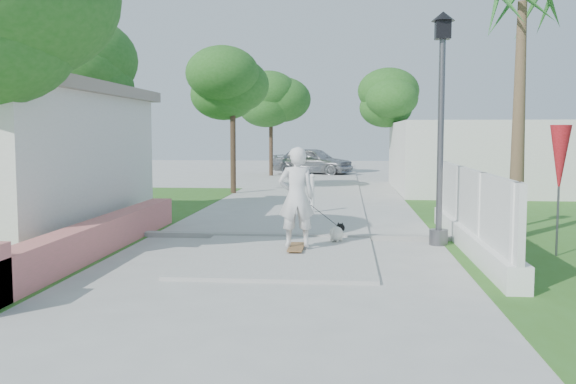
# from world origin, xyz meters

# --- Properties ---
(ground) EXTENTS (90.00, 90.00, 0.00)m
(ground) POSITION_xyz_m (0.00, 0.00, 0.00)
(ground) COLOR #B7B7B2
(ground) RESTS_ON ground
(path_strip) EXTENTS (3.20, 36.00, 0.06)m
(path_strip) POSITION_xyz_m (0.00, 20.00, 0.03)
(path_strip) COLOR #B7B7B2
(path_strip) RESTS_ON ground
(curb) EXTENTS (6.50, 0.25, 0.10)m
(curb) POSITION_xyz_m (0.00, 6.00, 0.05)
(curb) COLOR #999993
(curb) RESTS_ON ground
(grass_left) EXTENTS (8.00, 20.00, 0.01)m
(grass_left) POSITION_xyz_m (-7.00, 8.00, 0.01)
(grass_left) COLOR #376821
(grass_left) RESTS_ON ground
(pink_wall) EXTENTS (0.45, 8.20, 0.80)m
(pink_wall) POSITION_xyz_m (-3.30, 3.55, 0.31)
(pink_wall) COLOR #D56D70
(pink_wall) RESTS_ON ground
(lattice_fence) EXTENTS (0.35, 7.00, 1.50)m
(lattice_fence) POSITION_xyz_m (3.40, 5.00, 0.54)
(lattice_fence) COLOR white
(lattice_fence) RESTS_ON ground
(building_right) EXTENTS (6.00, 8.00, 2.60)m
(building_right) POSITION_xyz_m (6.00, 18.00, 1.30)
(building_right) COLOR silver
(building_right) RESTS_ON ground
(street_lamp) EXTENTS (0.44, 0.44, 4.44)m
(street_lamp) POSITION_xyz_m (2.90, 5.50, 2.43)
(street_lamp) COLOR #59595E
(street_lamp) RESTS_ON ground
(bollard) EXTENTS (0.14, 0.14, 1.09)m
(bollard) POSITION_xyz_m (0.20, 10.00, 0.58)
(bollard) COLOR white
(bollard) RESTS_ON ground
(patio_umbrella) EXTENTS (0.36, 0.36, 2.30)m
(patio_umbrella) POSITION_xyz_m (4.80, 4.50, 1.69)
(patio_umbrella) COLOR #59595E
(patio_umbrella) RESTS_ON ground
(tree_left_mid) EXTENTS (3.20, 3.20, 4.85)m
(tree_left_mid) POSITION_xyz_m (-5.48, 8.48, 3.50)
(tree_left_mid) COLOR #4C3826
(tree_left_mid) RESTS_ON ground
(tree_path_left) EXTENTS (3.40, 3.40, 5.23)m
(tree_path_left) POSITION_xyz_m (-2.98, 15.98, 3.82)
(tree_path_left) COLOR #4C3826
(tree_path_left) RESTS_ON ground
(tree_path_right) EXTENTS (3.00, 3.00, 4.79)m
(tree_path_right) POSITION_xyz_m (3.22, 19.98, 3.49)
(tree_path_right) COLOR #4C3826
(tree_path_right) RESTS_ON ground
(tree_path_far) EXTENTS (3.20, 3.20, 5.17)m
(tree_path_far) POSITION_xyz_m (-2.78, 25.98, 3.82)
(tree_path_far) COLOR #4C3826
(tree_path_far) RESTS_ON ground
(palm_far) EXTENTS (1.80, 1.80, 5.30)m
(palm_far) POSITION_xyz_m (4.60, 6.50, 4.48)
(palm_far) COLOR brown
(palm_far) RESTS_ON ground
(skateboarder) EXTENTS (1.07, 1.62, 1.91)m
(skateboarder) POSITION_xyz_m (0.37, 4.84, 0.85)
(skateboarder) COLOR olive
(skateboarder) RESTS_ON ground
(dog) EXTENTS (0.40, 0.57, 0.41)m
(dog) POSITION_xyz_m (0.94, 5.41, 0.22)
(dog) COLOR silver
(dog) RESTS_ON ground
(parked_car) EXTENTS (4.61, 3.23, 1.46)m
(parked_car) POSITION_xyz_m (-0.69, 26.97, 0.73)
(parked_car) COLOR #9A9CA1
(parked_car) RESTS_ON ground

